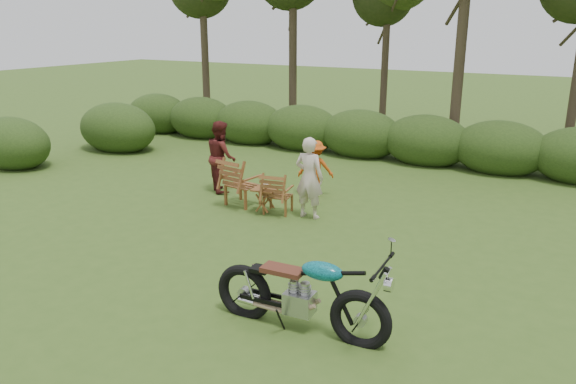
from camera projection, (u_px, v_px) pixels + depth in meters
The scene contains 10 objects.
ground at pixel (260, 286), 8.61m from camera, with size 80.00×80.00×0.00m, color #36511B.
tree_line at pixel (461, 25), 15.41m from camera, with size 22.52×11.62×8.14m.
motorcycle at pixel (299, 328), 7.42m from camera, with size 2.34×0.89×1.34m, color #0DA0AF, non-canonical shape.
lawn_chair_right at pixel (278, 213), 11.93m from camera, with size 0.62×0.62×0.89m, color brown, non-canonical shape.
lawn_chair_left at pixel (243, 205), 12.44m from camera, with size 0.74×0.74×1.07m, color #5D2E17, non-canonical shape.
side_table at pixel (265, 201), 11.82m from camera, with size 0.53×0.44×0.54m, color brown, non-canonical shape.
cup at pixel (265, 186), 11.76m from camera, with size 0.13×0.13×0.10m, color #EEE4C4.
adult_a at pixel (309, 217), 11.65m from camera, with size 0.62×0.41×1.69m, color beige.
adult_b at pixel (222, 190), 13.49m from camera, with size 0.82×0.64×1.69m, color #501916.
child at pixel (315, 194), 13.18m from camera, with size 0.83×0.48×1.29m, color #BC4911.
Camera 1 is at (4.19, -6.62, 3.89)m, focal length 35.00 mm.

